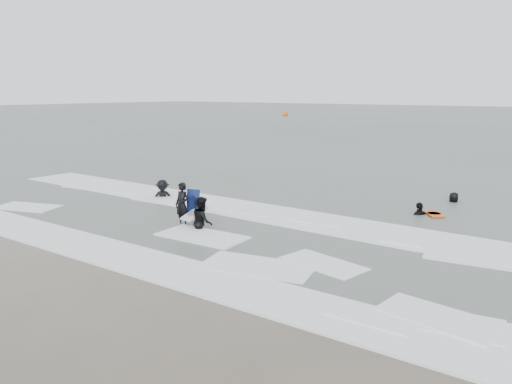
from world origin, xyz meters
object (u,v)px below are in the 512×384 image
Objects in this scene: surfer_wading at (203,230)px; surfer_right_far at (453,203)px; surfer_centre at (183,226)px; surfer_right_near at (419,216)px; surfer_breaker at (163,199)px; buoy at (285,114)px.

surfer_right_far is at bearing -77.82° from surfer_wading.
surfer_right_near is (6.33, 6.52, 0.00)m from surfer_centre.
surfer_wading is at bearing -74.89° from surfer_breaker.
surfer_right_near reaches higher than surfer_centre.
surfer_breaker reaches higher than surfer_right_far.
surfer_right_far is (0.46, 3.06, 0.00)m from surfer_right_near.
surfer_centre is 0.99× the size of surfer_right_far.
surfer_breaker is at bearing 14.11° from surfer_wading.
surfer_right_far is 75.29m from buoy.
surfer_centre is 4.81m from surfer_breaker.
surfer_breaker is at bearing 146.33° from surfer_centre.
surfer_wading reaches higher than surfer_right_far.
buoy reaches higher than surfer_right_far.
surfer_breaker is 1.04× the size of buoy.
surfer_right_far is at bearing -51.76° from buoy.
surfer_right_near is 77.44m from buoy.
surfer_wading is 8.45m from surfer_right_near.
surfer_right_far is (10.73, 6.80, 0.00)m from surfer_breaker.
buoy is (-46.14, 62.19, 0.42)m from surfer_right_near.
buoy is (-39.81, 68.70, 0.42)m from surfer_centre.
surfer_wading is 11.21m from surfer_right_far.
surfer_wading is 5.60m from surfer_breaker.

